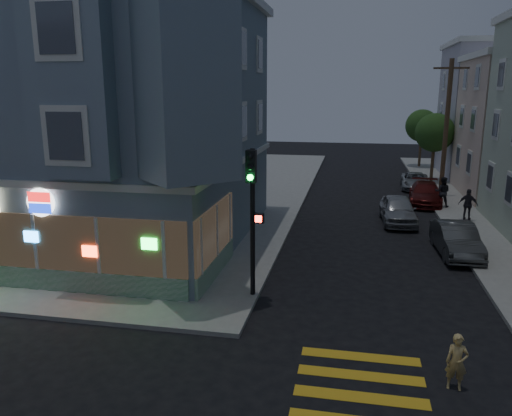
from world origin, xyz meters
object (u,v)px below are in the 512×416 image
(street_tree_far, at_px, (422,126))
(pedestrian_a, at_px, (442,192))
(parked_car_b, at_px, (456,240))
(parked_car_d, at_px, (415,181))
(utility_pole, at_px, (446,127))
(street_tree_near, at_px, (435,133))
(pedestrian_b, at_px, (468,205))
(fire_hydrant, at_px, (464,236))
(parked_car_a, at_px, (398,210))
(parked_car_c, at_px, (425,194))
(traffic_signal, at_px, (252,199))
(running_child, at_px, (457,362))

(street_tree_far, relative_size, pedestrian_a, 2.86)
(parked_car_b, height_order, parked_car_d, parked_car_b)
(utility_pole, distance_m, street_tree_far, 14.03)
(street_tree_near, relative_size, parked_car_d, 1.24)
(pedestrian_b, xyz_separation_m, parked_car_d, (-1.75, 9.53, -0.42))
(parked_car_d, xyz_separation_m, fire_hydrant, (0.66, -14.23, -0.06))
(parked_car_b, relative_size, fire_hydrant, 5.95)
(pedestrian_b, xyz_separation_m, fire_hydrant, (-1.09, -4.70, -0.48))
(parked_car_a, xyz_separation_m, fire_hydrant, (2.70, -3.83, -0.22))
(pedestrian_b, bearing_deg, parked_car_d, -59.01)
(pedestrian_b, height_order, parked_car_c, pedestrian_b)
(utility_pole, height_order, traffic_signal, utility_pole)
(parked_car_b, bearing_deg, pedestrian_a, 81.73)
(running_child, bearing_deg, parked_car_a, 96.85)
(street_tree_far, height_order, parked_car_b, street_tree_far)
(parked_car_a, distance_m, parked_car_b, 5.61)
(street_tree_far, height_order, running_child, street_tree_far)
(street_tree_far, relative_size, running_child, 3.72)
(parked_car_d, relative_size, fire_hydrant, 5.86)
(running_child, distance_m, parked_car_d, 26.46)
(parked_car_b, height_order, parked_car_c, parked_car_b)
(street_tree_far, distance_m, parked_car_c, 16.62)
(utility_pole, xyz_separation_m, street_tree_far, (0.20, 14.00, -0.86))
(parked_car_a, bearing_deg, utility_pole, 62.68)
(parked_car_c, bearing_deg, running_child, -89.95)
(running_child, relative_size, traffic_signal, 0.28)
(traffic_signal, bearing_deg, parked_car_b, 40.12)
(fire_hydrant, bearing_deg, running_child, -101.79)
(running_child, xyz_separation_m, parked_car_c, (1.94, 21.19, -0.02))
(street_tree_far, distance_m, parked_car_d, 11.63)
(street_tree_near, bearing_deg, parked_car_a, -105.01)
(running_child, bearing_deg, parked_car_c, 91.05)
(utility_pole, xyz_separation_m, pedestrian_b, (0.39, -6.56, -3.78))
(parked_car_d, bearing_deg, pedestrian_a, -79.19)
(street_tree_far, bearing_deg, parked_car_c, -95.28)
(utility_pole, bearing_deg, parked_car_b, -95.88)
(utility_pole, bearing_deg, running_child, -97.87)
(utility_pole, height_order, street_tree_near, utility_pole)
(street_tree_far, distance_m, pedestrian_a, 17.66)
(street_tree_far, xyz_separation_m, fire_hydrant, (-0.90, -25.26, -3.40))
(pedestrian_a, bearing_deg, parked_car_a, 66.21)
(utility_pole, xyz_separation_m, parked_car_d, (-1.36, 2.97, -4.20))
(running_child, xyz_separation_m, parked_car_a, (-0.16, 15.99, 0.04))
(street_tree_near, xyz_separation_m, running_child, (-3.44, -29.42, -3.22))
(utility_pole, xyz_separation_m, pedestrian_a, (-0.47, -3.41, -3.72))
(parked_car_a, bearing_deg, traffic_signal, -119.01)
(street_tree_near, bearing_deg, street_tree_far, 90.00)
(parked_car_c, height_order, fire_hydrant, parked_car_c)
(traffic_signal, bearing_deg, street_tree_far, 74.79)
(pedestrian_a, height_order, parked_car_d, pedestrian_a)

